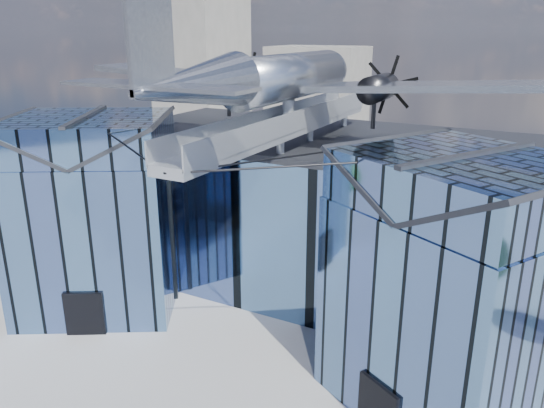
% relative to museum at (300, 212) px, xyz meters
% --- Properties ---
extents(ground_plane, '(120.00, 120.00, 0.00)m').
position_rel_museum_xyz_m(ground_plane, '(-0.00, -5.82, -5.54)').
color(ground_plane, gray).
extents(museum, '(32.88, 24.50, 17.60)m').
position_rel_museum_xyz_m(museum, '(0.00, 0.00, 0.00)').
color(museum, '#4D6C9D').
rests_on(museum, ground).
extents(bg_towers, '(77.00, 24.50, 26.00)m').
position_rel_museum_xyz_m(bg_towers, '(1.45, 44.67, 4.47)').
color(bg_towers, slate).
rests_on(bg_towers, ground).
extents(tree_side_w, '(4.72, 4.72, 5.98)m').
position_rel_museum_xyz_m(tree_side_w, '(-29.71, 0.33, -1.49)').
color(tree_side_w, '#362015').
rests_on(tree_side_w, ground).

